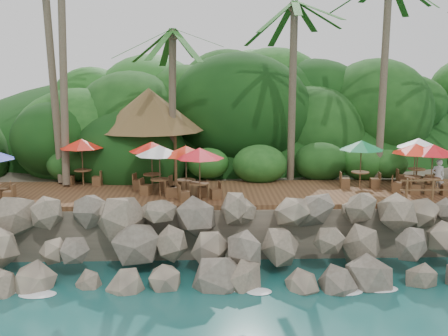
{
  "coord_description": "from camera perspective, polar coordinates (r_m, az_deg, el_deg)",
  "views": [
    {
      "loc": [
        -0.77,
        -16.89,
        7.56
      ],
      "look_at": [
        0.0,
        6.0,
        3.4
      ],
      "focal_mm": 41.25,
      "sensor_mm": 36.0,
      "label": 1
    }
  ],
  "objects": [
    {
      "name": "ground",
      "position": [
        18.52,
        0.64,
        -13.8
      ],
      "size": [
        140.0,
        140.0,
        0.0
      ],
      "primitive_type": "plane",
      "color": "#19514F",
      "rests_on": "ground"
    },
    {
      "name": "land_base",
      "position": [
        33.54,
        -0.57,
        -0.9
      ],
      "size": [
        32.0,
        25.2,
        2.1
      ],
      "primitive_type": "cube",
      "color": "gray",
      "rests_on": "ground"
    },
    {
      "name": "jungle_hill",
      "position": [
        41.1,
        -0.82,
        -0.31
      ],
      "size": [
        44.8,
        28.0,
        15.4
      ],
      "primitive_type": "ellipsoid",
      "color": "#143811",
      "rests_on": "ground"
    },
    {
      "name": "seawall",
      "position": [
        19.96,
        0.39,
        -8.43
      ],
      "size": [
        29.0,
        4.0,
        2.3
      ],
      "primitive_type": null,
      "color": "gray",
      "rests_on": "ground"
    },
    {
      "name": "terrace",
      "position": [
        23.52,
        0.0,
        -2.88
      ],
      "size": [
        26.0,
        5.0,
        0.2
      ],
      "primitive_type": "cube",
      "color": "brown",
      "rests_on": "land_base"
    },
    {
      "name": "jungle_foliage",
      "position": [
        32.78,
        -0.53,
        -3.04
      ],
      "size": [
        44.0,
        16.0,
        12.0
      ],
      "primitive_type": null,
      "color": "#143811",
      "rests_on": "ground"
    },
    {
      "name": "foam_line",
      "position": [
        18.78,
        0.6,
        -13.34
      ],
      "size": [
        25.2,
        0.8,
        0.06
      ],
      "color": "white",
      "rests_on": "ground"
    },
    {
      "name": "palapa",
      "position": [
        26.95,
        -8.3,
        6.43
      ],
      "size": [
        5.6,
        5.6,
        4.6
      ],
      "color": "brown",
      "rests_on": "ground"
    },
    {
      "name": "dining_clusters",
      "position": [
        22.98,
        -2.85,
        1.81
      ],
      "size": [
        23.31,
        5.28,
        2.26
      ],
      "color": "brown",
      "rests_on": "terrace"
    },
    {
      "name": "waiter",
      "position": [
        24.95,
        22.62,
        -0.85
      ],
      "size": [
        0.63,
        0.48,
        1.56
      ],
      "primitive_type": "imported",
      "rotation": [
        0.0,
        0.0,
        2.94
      ],
      "color": "white",
      "rests_on": "terrace"
    }
  ]
}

